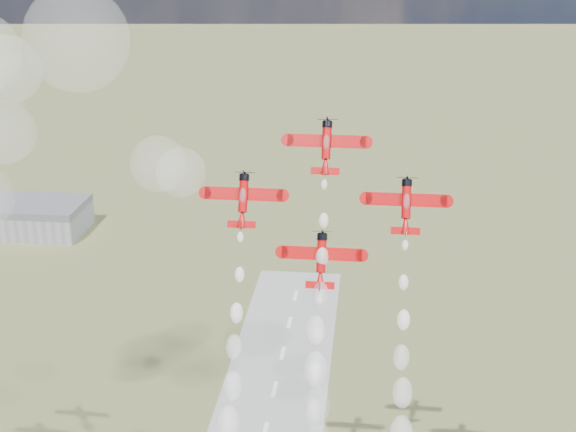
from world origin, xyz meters
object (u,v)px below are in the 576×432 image
(hangar, at_px, (26,217))
(plane_right, at_px, (406,205))
(plane_slot, at_px, (321,259))
(plane_lead, at_px, (326,146))
(plane_left, at_px, (243,199))

(hangar, relative_size, plane_right, 3.76)
(plane_right, xyz_separation_m, plane_slot, (-13.58, -4.40, -8.43))
(plane_lead, bearing_deg, plane_slot, -90.00)
(hangar, distance_m, plane_lead, 236.65)
(hangar, relative_size, plane_left, 3.76)
(plane_lead, height_order, plane_right, plane_lead)
(plane_left, bearing_deg, plane_lead, 17.96)
(hangar, xyz_separation_m, plane_right, (150.79, -178.42, 74.63))
(plane_right, bearing_deg, hangar, 130.20)
(plane_lead, distance_m, plane_slot, 19.02)
(hangar, xyz_separation_m, plane_lead, (137.21, -174.01, 83.05))
(plane_lead, height_order, plane_slot, plane_lead)
(plane_lead, bearing_deg, plane_left, -162.04)
(plane_lead, xyz_separation_m, plane_left, (-13.58, -4.40, -8.43))
(plane_right, distance_m, plane_slot, 16.58)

